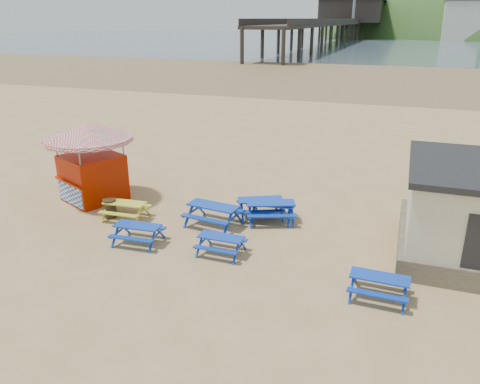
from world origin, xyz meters
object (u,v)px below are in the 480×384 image
at_px(picnic_table_blue_a, 260,208).
at_px(ice_cream_kiosk, 90,152).
at_px(picnic_table_yellow, 125,211).
at_px(litter_bin, 110,208).
at_px(picnic_table_blue_b, 272,212).

bearing_deg(picnic_table_blue_a, ice_cream_kiosk, 158.97).
xyz_separation_m(picnic_table_yellow, ice_cream_kiosk, (-2.48, 1.41, 1.80)).
xyz_separation_m(picnic_table_blue_a, ice_cream_kiosk, (-7.48, -0.63, 1.78)).
relative_size(ice_cream_kiosk, litter_bin, 6.55).
relative_size(picnic_table_blue_b, litter_bin, 2.33).
bearing_deg(picnic_table_blue_a, litter_bin, 174.81).
height_order(picnic_table_yellow, ice_cream_kiosk, ice_cream_kiosk).
bearing_deg(picnic_table_yellow, picnic_table_blue_a, 19.15).
relative_size(picnic_table_blue_a, picnic_table_blue_b, 1.25).
distance_m(picnic_table_blue_a, picnic_table_blue_b, 0.57).
xyz_separation_m(ice_cream_kiosk, litter_bin, (1.82, -1.50, -1.76)).
height_order(picnic_table_blue_b, ice_cream_kiosk, ice_cream_kiosk).
relative_size(picnic_table_blue_a, litter_bin, 2.90).
xyz_separation_m(picnic_table_blue_a, picnic_table_yellow, (-5.00, -2.04, -0.03)).
bearing_deg(litter_bin, picnic_table_blue_a, 20.64).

